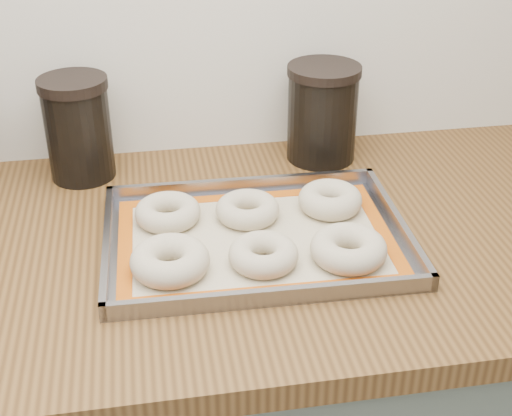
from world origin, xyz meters
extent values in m
cube|color=brown|center=(0.00, 1.68, 0.88)|extent=(3.06, 0.68, 0.04)
cube|color=gray|center=(0.14, 1.65, 0.90)|extent=(0.47, 0.34, 0.00)
cube|color=gray|center=(0.14, 1.81, 0.91)|extent=(0.46, 0.02, 0.02)
cube|color=gray|center=(0.14, 1.49, 0.91)|extent=(0.46, 0.02, 0.02)
cube|color=gray|center=(-0.08, 1.65, 0.91)|extent=(0.02, 0.33, 0.02)
cube|color=gray|center=(0.37, 1.64, 0.91)|extent=(0.02, 0.33, 0.02)
cube|color=#C6B793|center=(0.14, 1.65, 0.90)|extent=(0.43, 0.30, 0.00)
cube|color=#B94F0C|center=(0.14, 1.78, 0.91)|extent=(0.42, 0.03, 0.00)
cube|color=#B94F0C|center=(0.14, 1.51, 0.91)|extent=(0.42, 0.03, 0.00)
cube|color=#B94F0C|center=(-0.06, 1.65, 0.91)|extent=(0.03, 0.25, 0.00)
cube|color=#B94F0C|center=(0.34, 1.64, 0.91)|extent=(0.03, 0.25, 0.00)
torus|color=beige|center=(0.01, 1.58, 0.92)|extent=(0.12, 0.12, 0.04)
torus|color=beige|center=(0.14, 1.58, 0.92)|extent=(0.13, 0.13, 0.04)
torus|color=beige|center=(0.26, 1.57, 0.92)|extent=(0.12, 0.12, 0.04)
torus|color=beige|center=(0.01, 1.72, 0.92)|extent=(0.13, 0.13, 0.03)
torus|color=beige|center=(0.14, 1.71, 0.92)|extent=(0.13, 0.13, 0.03)
torus|color=beige|center=(0.28, 1.71, 0.92)|extent=(0.13, 0.13, 0.04)
cylinder|color=black|center=(-0.13, 1.92, 0.98)|extent=(0.11, 0.11, 0.17)
cylinder|color=black|center=(-0.13, 1.92, 1.07)|extent=(0.12, 0.12, 0.02)
cylinder|color=black|center=(0.31, 1.92, 0.98)|extent=(0.13, 0.13, 0.16)
cylinder|color=black|center=(0.31, 1.92, 1.07)|extent=(0.13, 0.13, 0.02)
camera|label=1|loc=(-0.02, 0.74, 1.50)|focal=50.00mm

